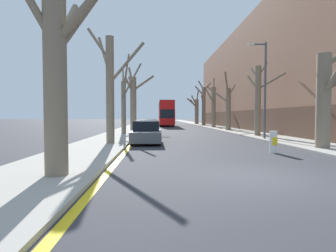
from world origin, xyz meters
TOP-DOWN VIEW (x-y plane):
  - ground_plane at (0.00, 0.00)m, footprint 300.00×300.00m
  - sidewalk_left at (-6.38, 50.00)m, footprint 3.47×120.00m
  - sidewalk_right at (6.38, 50.00)m, footprint 3.47×120.00m
  - building_facade_right at (13.10, 29.43)m, footprint 10.08×46.95m
  - kerb_line_stripe at (-4.47, 50.00)m, footprint 0.24×120.00m
  - street_tree_left_0 at (-5.72, 0.08)m, footprint 3.47×4.63m
  - street_tree_left_1 at (-5.75, 8.86)m, footprint 3.72×3.01m
  - street_tree_left_2 at (-5.87, 17.23)m, footprint 2.17×4.48m
  - street_tree_left_3 at (-5.76, 26.07)m, footprint 3.79×2.71m
  - street_tree_right_0 at (5.96, 5.85)m, footprint 2.57×4.20m
  - street_tree_right_1 at (5.90, 14.83)m, footprint 2.58×2.42m
  - street_tree_right_2 at (5.69, 23.67)m, footprint 3.50×4.06m
  - street_tree_right_3 at (5.82, 31.97)m, footprint 1.70×2.56m
  - street_tree_right_4 at (5.81, 40.22)m, footprint 3.05×2.02m
  - street_tree_right_5 at (5.85, 49.10)m, footprint 3.05×2.77m
  - double_decker_bus at (-1.08, 40.51)m, footprint 2.55×11.99m
  - parked_car_0 at (-3.56, 9.70)m, footprint 1.87×3.99m
  - parked_car_1 at (-3.56, 16.14)m, footprint 1.84×4.33m
  - parked_car_2 at (-3.56, 22.55)m, footprint 1.71×4.58m
  - parked_car_3 at (-3.56, 29.26)m, footprint 1.76×4.21m
  - lamp_post at (5.06, 11.71)m, footprint 1.40×0.20m
  - traffic_bollard at (2.73, 4.95)m, footprint 0.35×0.36m

SIDE VIEW (x-z plane):
  - ground_plane at x=0.00m, z-range 0.00..0.00m
  - kerb_line_stripe at x=-4.47m, z-range 0.00..0.01m
  - sidewalk_left at x=-6.38m, z-range 0.00..0.12m
  - sidewalk_right at x=6.38m, z-range 0.00..0.12m
  - traffic_bollard at x=2.73m, z-range 0.00..1.06m
  - parked_car_3 at x=-3.56m, z-range -0.04..1.36m
  - parked_car_2 at x=-3.56m, z-range -0.03..1.36m
  - parked_car_1 at x=-3.56m, z-range -0.04..1.39m
  - parked_car_0 at x=-3.56m, z-range -0.04..1.42m
  - double_decker_bus at x=-1.08m, z-range 0.30..4.72m
  - street_tree_right_0 at x=5.96m, z-range -0.05..5.86m
  - street_tree_right_2 at x=5.69m, z-range -0.39..6.36m
  - street_tree_right_5 at x=5.85m, z-range -0.57..6.94m
  - street_tree_left_2 at x=-5.87m, z-range -0.39..6.88m
  - street_tree_left_0 at x=-5.72m, z-range -0.69..7.39m
  - street_tree_right_1 at x=5.90m, z-range 0.07..6.64m
  - street_tree_right_3 at x=5.82m, z-range -0.46..7.19m
  - street_tree_left_1 at x=-5.75m, z-range -0.01..7.29m
  - street_tree_left_3 at x=-5.76m, z-range -0.25..7.90m
  - street_tree_right_4 at x=5.81m, z-range -0.23..8.03m
  - lamp_post at x=5.06m, z-range 0.45..7.68m
  - building_facade_right at x=13.10m, z-range -0.01..13.81m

